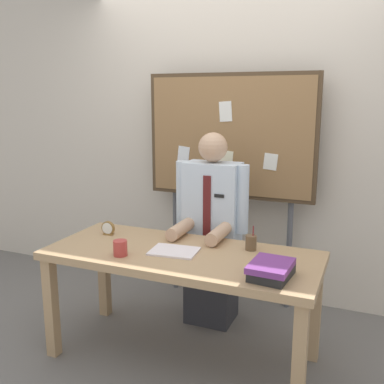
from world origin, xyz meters
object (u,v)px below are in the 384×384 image
open_notebook (174,251)px  desk_clock (108,229)px  person (212,236)px  pen_holder (251,243)px  bulletin_board (230,140)px  desk (182,265)px  coffee_mug (120,248)px  book_stack (271,270)px

open_notebook → desk_clock: (-0.58, 0.14, 0.04)m
person → open_notebook: 0.56m
open_notebook → pen_holder: size_ratio=1.82×
open_notebook → pen_holder: 0.49m
open_notebook → person: bearing=85.5°
pen_holder → person: bearing=139.1°
pen_holder → bulletin_board: bearing=117.7°
desk → pen_holder: pen_holder is taller
desk_clock → open_notebook: bearing=-13.9°
desk → person: person is taller
desk → person: (0.00, 0.54, 0.03)m
person → coffee_mug: 0.81m
person → coffee_mug: (-0.32, -0.74, 0.11)m
person → open_notebook: person is taller
desk_clock → coffee_mug: 0.44m
bulletin_board → coffee_mug: bearing=-105.7°
person → coffee_mug: bearing=-113.4°
bulletin_board → book_stack: size_ratio=6.47×
desk_clock → pen_holder: pen_holder is taller
desk → bulletin_board: bulletin_board is taller
open_notebook → desk_clock: desk_clock is taller
desk → open_notebook: open_notebook is taller
person → bulletin_board: (-0.00, 0.40, 0.67)m
desk → person: 0.54m
open_notebook → bulletin_board: bearing=87.4°
person → desk_clock: size_ratio=14.65×
desk → open_notebook: size_ratio=5.87×
book_stack → open_notebook: 0.67m
desk → bulletin_board: (-0.00, 0.94, 0.70)m
person → open_notebook: (-0.04, -0.56, 0.07)m
bulletin_board → desk_clock: 1.17m
open_notebook → coffee_mug: (-0.28, -0.18, 0.04)m
book_stack → desk_clock: desk_clock is taller
coffee_mug → book_stack: bearing=1.4°
bulletin_board → pen_holder: (0.39, -0.74, -0.57)m
open_notebook → book_stack: bearing=-13.8°
person → open_notebook: bearing=-94.5°
desk → person: bearing=90.0°
desk → book_stack: (0.60, -0.18, 0.13)m
coffee_mug → pen_holder: 0.81m
person → bulletin_board: 0.78m
desk → coffee_mug: 0.40m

